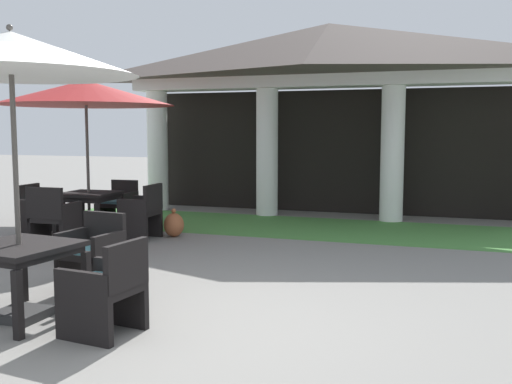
{
  "coord_description": "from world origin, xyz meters",
  "views": [
    {
      "loc": [
        2.48,
        -4.58,
        1.77
      ],
      "look_at": [
        0.13,
        2.32,
        1.01
      ],
      "focal_mm": 41.45,
      "sensor_mm": 36.0,
      "label": 1
    }
  ],
  "objects_px": {
    "patio_chair_near_foreground_south": "(53,219)",
    "patio_chair_mid_left_north": "(93,255)",
    "terracotta_urn": "(174,225)",
    "patio_chair_near_foreground_west": "(39,211)",
    "patio_table_mid_left": "(19,254)",
    "patio_chair_near_foreground_east": "(142,213)",
    "patio_umbrella_mid_left": "(11,55)",
    "patio_table_near_foreground": "(89,199)",
    "patio_chair_mid_left_east": "(106,291)",
    "patio_chair_near_foreground_north": "(119,205)",
    "patio_umbrella_near_foreground": "(86,94)"
  },
  "relations": [
    {
      "from": "patio_table_near_foreground",
      "to": "patio_chair_near_foreground_south",
      "type": "relative_size",
      "value": 0.95
    },
    {
      "from": "patio_chair_near_foreground_north",
      "to": "patio_table_near_foreground",
      "type": "bearing_deg",
      "value": 90.0
    },
    {
      "from": "patio_chair_near_foreground_west",
      "to": "terracotta_urn",
      "type": "relative_size",
      "value": 1.76
    },
    {
      "from": "patio_chair_near_foreground_west",
      "to": "patio_umbrella_mid_left",
      "type": "relative_size",
      "value": 0.31
    },
    {
      "from": "patio_table_near_foreground",
      "to": "patio_umbrella_mid_left",
      "type": "distance_m",
      "value": 4.76
    },
    {
      "from": "patio_chair_near_foreground_north",
      "to": "patio_chair_mid_left_north",
      "type": "xyz_separation_m",
      "value": [
        2.11,
        -3.91,
        0.01
      ]
    },
    {
      "from": "patio_table_near_foreground",
      "to": "patio_chair_mid_left_north",
      "type": "relative_size",
      "value": 1.02
    },
    {
      "from": "patio_chair_near_foreground_west",
      "to": "patio_chair_mid_left_north",
      "type": "distance_m",
      "value": 4.21
    },
    {
      "from": "patio_chair_near_foreground_west",
      "to": "patio_table_mid_left",
      "type": "height_order",
      "value": "patio_chair_near_foreground_west"
    },
    {
      "from": "patio_table_near_foreground",
      "to": "patio_chair_near_foreground_east",
      "type": "xyz_separation_m",
      "value": [
        0.98,
        0.04,
        -0.2
      ]
    },
    {
      "from": "patio_table_mid_left",
      "to": "patio_chair_near_foreground_west",
      "type": "bearing_deg",
      "value": 127.03
    },
    {
      "from": "patio_chair_near_foreground_south",
      "to": "terracotta_urn",
      "type": "distance_m",
      "value": 1.94
    },
    {
      "from": "patio_chair_near_foreground_east",
      "to": "patio_chair_near_foreground_west",
      "type": "xyz_separation_m",
      "value": [
        -1.97,
        -0.08,
        -0.03
      ]
    },
    {
      "from": "terracotta_urn",
      "to": "patio_chair_near_foreground_west",
      "type": "bearing_deg",
      "value": -168.99
    },
    {
      "from": "patio_chair_near_foreground_west",
      "to": "patio_table_mid_left",
      "type": "bearing_deg",
      "value": 34.61
    },
    {
      "from": "patio_table_near_foreground",
      "to": "patio_chair_near_foreground_east",
      "type": "bearing_deg",
      "value": 2.42
    },
    {
      "from": "patio_umbrella_near_foreground",
      "to": "patio_chair_mid_left_north",
      "type": "bearing_deg",
      "value": -54.78
    },
    {
      "from": "patio_umbrella_mid_left",
      "to": "terracotta_urn",
      "type": "height_order",
      "value": "patio_umbrella_mid_left"
    },
    {
      "from": "patio_table_mid_left",
      "to": "patio_chair_mid_left_east",
      "type": "distance_m",
      "value": 1.04
    },
    {
      "from": "patio_umbrella_near_foreground",
      "to": "patio_chair_mid_left_north",
      "type": "distance_m",
      "value": 4.09
    },
    {
      "from": "patio_chair_mid_left_east",
      "to": "patio_table_mid_left",
      "type": "bearing_deg",
      "value": 90.0
    },
    {
      "from": "patio_chair_near_foreground_north",
      "to": "terracotta_urn",
      "type": "xyz_separation_m",
      "value": [
        1.4,
        -0.57,
        -0.2
      ]
    },
    {
      "from": "terracotta_urn",
      "to": "patio_table_mid_left",
      "type": "bearing_deg",
      "value": -82.22
    },
    {
      "from": "patio_chair_near_foreground_south",
      "to": "patio_table_mid_left",
      "type": "xyz_separation_m",
      "value": [
        1.91,
        -2.95,
        0.18
      ]
    },
    {
      "from": "patio_table_near_foreground",
      "to": "patio_chair_near_foreground_west",
      "type": "xyz_separation_m",
      "value": [
        -0.98,
        -0.04,
        -0.24
      ]
    },
    {
      "from": "patio_umbrella_mid_left",
      "to": "patio_table_near_foreground",
      "type": "bearing_deg",
      "value": 116.4
    },
    {
      "from": "patio_chair_near_foreground_north",
      "to": "patio_chair_mid_left_north",
      "type": "relative_size",
      "value": 0.98
    },
    {
      "from": "patio_table_near_foreground",
      "to": "patio_table_mid_left",
      "type": "xyz_separation_m",
      "value": [
        1.96,
        -3.94,
        -0.02
      ]
    },
    {
      "from": "patio_umbrella_near_foreground",
      "to": "patio_chair_near_foreground_north",
      "type": "xyz_separation_m",
      "value": [
        -0.04,
        0.98,
        -1.97
      ]
    },
    {
      "from": "patio_chair_near_foreground_west",
      "to": "patio_chair_near_foreground_north",
      "type": "distance_m",
      "value": 1.39
    },
    {
      "from": "patio_chair_near_foreground_south",
      "to": "patio_chair_mid_left_north",
      "type": "relative_size",
      "value": 1.08
    },
    {
      "from": "patio_umbrella_mid_left",
      "to": "terracotta_urn",
      "type": "bearing_deg",
      "value": 97.78
    },
    {
      "from": "patio_umbrella_near_foreground",
      "to": "patio_umbrella_mid_left",
      "type": "distance_m",
      "value": 4.4
    },
    {
      "from": "terracotta_urn",
      "to": "patio_chair_near_foreground_south",
      "type": "bearing_deg",
      "value": -133.27
    },
    {
      "from": "patio_chair_mid_left_north",
      "to": "terracotta_urn",
      "type": "height_order",
      "value": "patio_chair_mid_left_north"
    },
    {
      "from": "patio_table_mid_left",
      "to": "terracotta_urn",
      "type": "height_order",
      "value": "patio_table_mid_left"
    },
    {
      "from": "terracotta_urn",
      "to": "patio_chair_mid_left_north",
      "type": "bearing_deg",
      "value": -78.02
    },
    {
      "from": "patio_table_near_foreground",
      "to": "patio_chair_mid_left_east",
      "type": "distance_m",
      "value": 5.03
    },
    {
      "from": "patio_chair_near_foreground_north",
      "to": "patio_table_mid_left",
      "type": "bearing_deg",
      "value": 109.68
    },
    {
      "from": "patio_umbrella_near_foreground",
      "to": "patio_umbrella_mid_left",
      "type": "bearing_deg",
      "value": -63.6
    },
    {
      "from": "patio_table_mid_left",
      "to": "patio_chair_mid_left_north",
      "type": "xyz_separation_m",
      "value": [
        0.11,
        1.01,
        -0.2
      ]
    },
    {
      "from": "patio_table_near_foreground",
      "to": "terracotta_urn",
      "type": "relative_size",
      "value": 1.85
    },
    {
      "from": "patio_chair_near_foreground_south",
      "to": "patio_chair_mid_left_north",
      "type": "height_order",
      "value": "patio_chair_near_foreground_south"
    },
    {
      "from": "patio_umbrella_near_foreground",
      "to": "patio_chair_near_foreground_south",
      "type": "distance_m",
      "value": 2.17
    },
    {
      "from": "patio_table_mid_left",
      "to": "patio_umbrella_mid_left",
      "type": "height_order",
      "value": "patio_umbrella_mid_left"
    },
    {
      "from": "patio_umbrella_near_foreground",
      "to": "patio_chair_near_foreground_west",
      "type": "bearing_deg",
      "value": -177.58
    },
    {
      "from": "patio_chair_near_foreground_south",
      "to": "patio_chair_near_foreground_east",
      "type": "distance_m",
      "value": 1.39
    },
    {
      "from": "patio_umbrella_near_foreground",
      "to": "patio_chair_near_foreground_north",
      "type": "height_order",
      "value": "patio_umbrella_near_foreground"
    },
    {
      "from": "patio_chair_near_foreground_south",
      "to": "patio_chair_near_foreground_north",
      "type": "distance_m",
      "value": 1.97
    },
    {
      "from": "patio_umbrella_mid_left",
      "to": "patio_chair_mid_left_east",
      "type": "distance_m",
      "value": 2.29
    }
  ]
}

